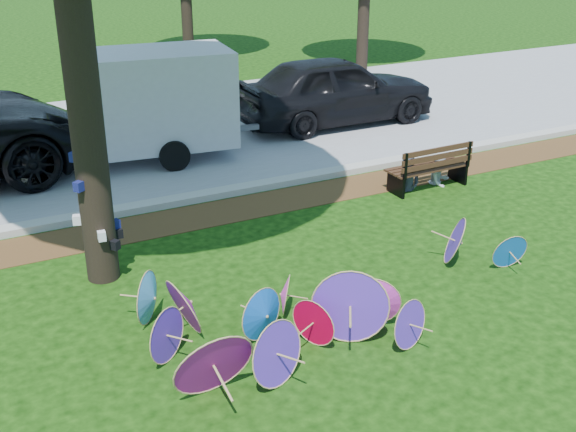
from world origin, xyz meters
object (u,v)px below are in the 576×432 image
(parasol_pile, at_px, (298,311))
(park_bench, at_px, (427,166))
(dark_pickup, at_px, (335,90))
(person_right, at_px, (441,157))
(cargo_trailer, at_px, (162,98))
(person_left, at_px, (410,155))

(parasol_pile, xyz_separation_m, park_bench, (4.42, 3.37, 0.04))
(dark_pickup, distance_m, person_right, 4.37)
(dark_pickup, distance_m, cargo_trailer, 4.40)
(parasol_pile, bearing_deg, cargo_trailer, 84.16)
(cargo_trailer, relative_size, park_bench, 1.69)
(cargo_trailer, bearing_deg, dark_pickup, 14.57)
(cargo_trailer, height_order, person_right, cargo_trailer)
(person_right, bearing_deg, dark_pickup, 71.81)
(person_left, xyz_separation_m, person_right, (0.70, 0.00, -0.14))
(parasol_pile, distance_m, cargo_trailer, 7.26)
(dark_pickup, xyz_separation_m, person_right, (-0.30, -4.35, -0.28))
(park_bench, bearing_deg, parasol_pile, -144.07)
(park_bench, xyz_separation_m, person_right, (0.35, 0.05, 0.11))
(park_bench, xyz_separation_m, person_left, (-0.35, 0.05, 0.24))
(dark_pickup, height_order, park_bench, dark_pickup)
(parasol_pile, relative_size, cargo_trailer, 2.10)
(dark_pickup, bearing_deg, parasol_pile, 147.42)
(park_bench, distance_m, person_left, 0.43)
(cargo_trailer, bearing_deg, park_bench, -39.14)
(dark_pickup, distance_m, park_bench, 4.47)
(parasol_pile, height_order, cargo_trailer, cargo_trailer)
(dark_pickup, height_order, person_right, dark_pickup)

